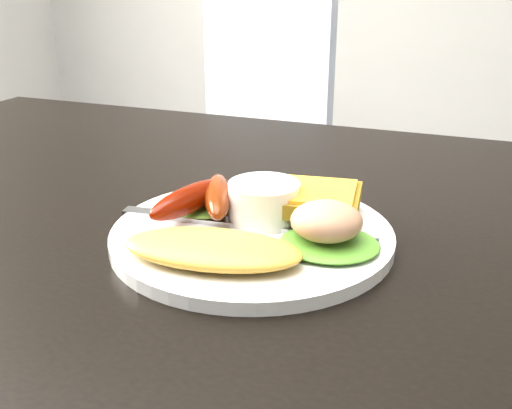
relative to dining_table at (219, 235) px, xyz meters
name	(u,v)px	position (x,y,z in m)	size (l,w,h in m)	color
dining_table	(219,235)	(0.00, 0.00, 0.00)	(1.20, 0.80, 0.04)	black
dining_chair	(243,179)	(-0.34, 0.90, -0.28)	(0.40, 0.40, 0.05)	tan
person	(130,54)	(-0.40, 0.49, 0.10)	(0.60, 0.40, 1.66)	navy
plate	(252,235)	(0.05, -0.04, 0.03)	(0.25, 0.25, 0.01)	white
lettuce_left	(202,205)	(-0.01, -0.01, 0.04)	(0.07, 0.07, 0.01)	#69A029
lettuce_right	(329,244)	(0.13, -0.05, 0.04)	(0.09, 0.08, 0.01)	#478221
omelette	(212,249)	(0.04, -0.11, 0.04)	(0.15, 0.07, 0.02)	gold
sausage_a	(190,199)	(-0.01, -0.04, 0.05)	(0.03, 0.10, 0.03)	#710B01
sausage_b	(218,196)	(0.01, -0.02, 0.05)	(0.03, 0.10, 0.03)	maroon
ramekin	(264,203)	(0.05, -0.02, 0.05)	(0.07, 0.07, 0.04)	white
toast_a	(307,204)	(0.09, 0.02, 0.04)	(0.06, 0.06, 0.01)	olive
toast_b	(316,199)	(0.10, 0.00, 0.05)	(0.08, 0.08, 0.01)	olive
potato_salad	(326,221)	(0.12, -0.05, 0.06)	(0.06, 0.06, 0.03)	#C9B187
fork	(213,220)	(0.01, -0.04, 0.03)	(0.18, 0.01, 0.00)	#ADAFB7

